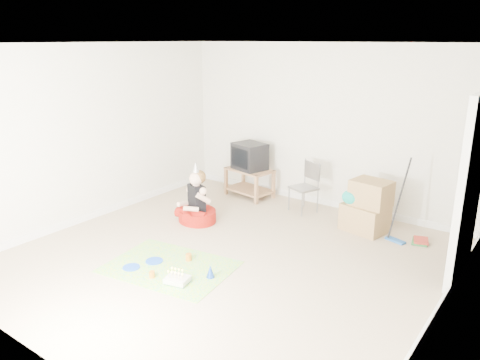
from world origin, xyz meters
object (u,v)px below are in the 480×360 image
Objects in this scene: tv_stand at (250,180)px; birthday_cake at (177,280)px; folding_chair at (304,188)px; cardboard_boxes at (367,207)px; seated_woman at (197,208)px; crt_tv at (250,156)px.

birthday_cake is at bearing -69.88° from tv_stand.
tv_stand is 1.14m from folding_chair.
folding_chair reaches higher than cardboard_boxes.
seated_woman reaches higher than tv_stand.
folding_chair is 1.71m from seated_woman.
cardboard_boxes is (2.22, -0.28, -0.36)m from crt_tv.
cardboard_boxes reaches higher than tv_stand.
tv_stand is 2.24m from cardboard_boxes.
folding_chair is at bearing 171.83° from cardboard_boxes.
cardboard_boxes is at bearing 67.20° from birthday_cake.
seated_woman is at bearing -88.91° from tv_stand.
seated_woman reaches higher than cardboard_boxes.
seated_woman is (-2.20, -1.14, -0.16)m from cardboard_boxes.
seated_woman is 1.89m from birthday_cake.
seated_woman is at bearing -152.58° from cardboard_boxes.
crt_tv reaches higher than seated_woman.
birthday_cake is at bearing -112.80° from cardboard_boxes.
birthday_cake is (1.09, -2.97, -0.68)m from crt_tv.
tv_stand is 0.93× the size of seated_woman.
tv_stand is 2.88× the size of birthday_cake.
crt_tv is 3.24m from birthday_cake.
crt_tv is at bearing 110.12° from birthday_cake.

